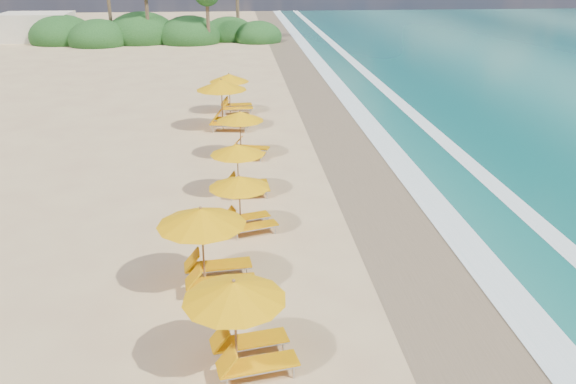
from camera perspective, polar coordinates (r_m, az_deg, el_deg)
The scene contains 12 objects.
ground at distance 20.17m, azimuth 0.00°, elevation -3.16°, with size 160.00×160.00×0.00m, color tan.
wet_sand at distance 20.88m, azimuth 11.01°, elevation -2.67°, with size 4.00×160.00×0.01m, color #7D674A.
surf_foam at distance 21.76m, azimuth 17.87°, elevation -2.26°, with size 4.00×160.00×0.01m.
station_2 at distance 13.07m, azimuth -4.32°, elevation -12.02°, with size 2.72×2.60×2.27m.
station_3 at distance 16.13m, azimuth -7.54°, elevation -4.79°, with size 2.77×2.61×2.42m.
station_4 at distance 19.33m, azimuth -4.22°, elevation -0.72°, with size 2.54×2.47×2.02m.
station_5 at distance 22.34m, azimuth -4.44°, elevation 2.54°, with size 2.31×2.15×2.07m.
station_6 at distance 26.63m, azimuth -4.25°, elevation 5.86°, with size 2.69×2.62×2.15m.
station_7 at distance 31.10m, azimuth -5.98°, elevation 8.69°, with size 3.12×2.97×2.65m.
station_8 at distance 34.48m, azimuth -5.34°, elevation 9.70°, with size 2.54×2.36×2.31m.
treeline at distance 64.67m, azimuth -12.99°, elevation 14.72°, with size 25.80×8.80×9.74m.
beach_building at distance 69.60m, azimuth -22.97°, elevation 14.41°, with size 7.00×5.00×2.80m, color beige.
Camera 1 is at (-1.67, -18.18, 8.57)m, focal length 36.99 mm.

